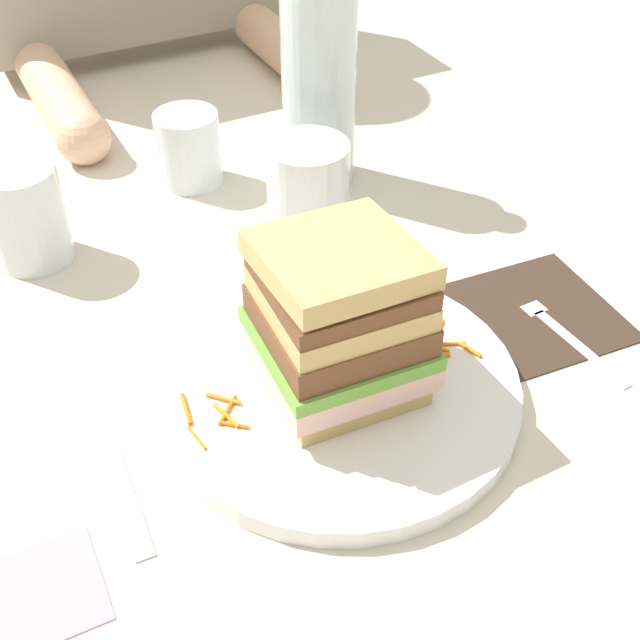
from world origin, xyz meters
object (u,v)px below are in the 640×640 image
Objects in this scene: water_bottle at (319,67)px; fork at (555,323)px; empty_tumbler_1 at (189,149)px; napkin_pink at (45,592)px; juice_glass at (308,199)px; main_plate at (337,388)px; empty_tumbler_0 at (26,215)px; napkin_dark at (538,312)px; knife at (113,459)px; sandwich at (339,320)px.

fork is at bearing -78.34° from water_bottle.
napkin_pink is at bearing -121.20° from empty_tumbler_1.
juice_glass is 0.17m from empty_tumbler_1.
main_plate is 0.36m from water_bottle.
empty_tumbler_1 is at bearing 156.55° from water_bottle.
fork is 2.07× the size of empty_tumbler_1.
empty_tumbler_0 is at bearing -178.31° from water_bottle.
juice_glass is (-0.13, 0.20, 0.04)m from napkin_dark.
napkin_pink is at bearing -129.04° from knife.
knife is at bearing 178.61° from napkin_dark.
empty_tumbler_1 is at bearing 117.28° from fork.
napkin_pink is (-0.25, -0.07, -0.08)m from sandwich.
juice_glass is at bearing 120.21° from fork.
water_bottle is at bearing -23.45° from empty_tumbler_1.
fork reaches higher than knife.
water_bottle is at bearing 1.69° from empty_tumbler_0.
water_bottle is 0.17m from empty_tumbler_1.
napkin_pink is (-0.07, -0.09, -0.00)m from knife.
main_plate is 0.35m from empty_tumbler_0.
juice_glass reaches higher than napkin_pink.
sandwich reaches higher than empty_tumbler_0.
main_plate is 0.07m from sandwich.
sandwich is 0.22m from napkin_dark.
sandwich is 0.79× the size of fork.
juice_glass is at bearing 122.70° from napkin_dark.
main_plate is at bearing -141.96° from sandwich.
sandwich is at bearing -177.85° from napkin_dark.
napkin_dark is at bearing 2.23° from main_plate.
sandwich is 1.73× the size of napkin_pink.
napkin_pink is at bearing -101.93° from empty_tumbler_0.
napkin_dark is 1.41× the size of empty_tumbler_0.
sandwich reaches higher than fork.
fork is (0.21, -0.01, -0.00)m from main_plate.
knife is at bearing -119.02° from empty_tumbler_1.
main_plate is 0.21m from fork.
sandwich is 0.23m from juice_glass.
knife and napkin_pink have the same top height.
water_bottle is at bearing 65.20° from main_plate.
empty_tumbler_0 is (0.01, 0.29, 0.05)m from knife.
juice_glass is 0.44m from napkin_pink.
sandwich is 0.47× the size of water_bottle.
water_bottle is (-0.07, 0.30, 0.13)m from napkin_dark.
fork is (0.21, -0.01, -0.08)m from sandwich.
sandwich is 0.37m from empty_tumbler_1.
main_plate is at bearing -60.35° from empty_tumbler_0.
napkin_pink is (-0.46, -0.06, -0.00)m from fork.
sandwich is 0.27m from napkin_pink.
empty_tumbler_1 is at bearing 60.98° from knife.
napkin_pink is at bearing -173.19° from fork.
knife is (-0.18, 0.02, -0.01)m from main_plate.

